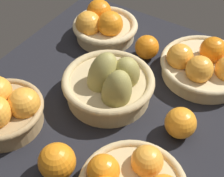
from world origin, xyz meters
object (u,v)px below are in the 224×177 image
at_px(basket_near_right, 4,110).
at_px(basket_near_left, 103,26).
at_px(basket_far_left, 205,65).
at_px(basket_center_pears, 111,85).
at_px(loose_orange_back_gap, 57,162).
at_px(loose_orange_side_gap, 147,47).
at_px(loose_orange_front_gap, 181,122).

height_order(basket_near_right, basket_near_left, basket_near_right).
height_order(basket_near_left, basket_far_left, basket_near_left).
distance_m(basket_center_pears, loose_orange_back_gap, 0.25).
relative_size(loose_orange_back_gap, loose_orange_side_gap, 1.15).
distance_m(basket_near_left, loose_orange_front_gap, 0.43).
bearing_deg(basket_near_left, loose_orange_side_gap, 85.51).
bearing_deg(loose_orange_back_gap, basket_near_left, -157.97).
height_order(loose_orange_front_gap, loose_orange_side_gap, loose_orange_front_gap).
relative_size(basket_center_pears, basket_near_left, 1.17).
height_order(basket_center_pears, loose_orange_front_gap, basket_center_pears).
relative_size(basket_center_pears, loose_orange_back_gap, 2.93).
bearing_deg(loose_orange_back_gap, loose_orange_side_gap, -176.88).
bearing_deg(loose_orange_back_gap, basket_far_left, 161.94).
relative_size(basket_near_left, loose_orange_front_gap, 2.70).
distance_m(basket_far_left, loose_orange_side_gap, 0.18).
distance_m(loose_orange_front_gap, loose_orange_back_gap, 0.30).
height_order(loose_orange_back_gap, loose_orange_side_gap, loose_orange_back_gap).
distance_m(basket_far_left, loose_orange_front_gap, 0.22).
relative_size(basket_center_pears, loose_orange_front_gap, 3.17).
bearing_deg(loose_orange_front_gap, basket_far_left, -172.75).
xyz_separation_m(basket_near_right, basket_near_left, (-0.43, 0.01, -0.00)).
height_order(basket_center_pears, basket_far_left, basket_center_pears).
height_order(basket_near_right, loose_orange_back_gap, basket_near_right).
distance_m(basket_far_left, loose_orange_back_gap, 0.49).
height_order(basket_far_left, loose_orange_side_gap, basket_far_left).
xyz_separation_m(basket_center_pears, loose_orange_back_gap, (0.25, 0.02, -0.01)).
xyz_separation_m(basket_near_left, loose_orange_back_gap, (0.47, 0.19, -0.00)).
bearing_deg(basket_near_left, loose_orange_back_gap, 22.03).
bearing_deg(loose_orange_back_gap, basket_center_pears, -175.09).
distance_m(basket_near_left, loose_orange_side_gap, 0.17).
distance_m(basket_near_right, loose_orange_side_gap, 0.45).
relative_size(basket_near_left, loose_orange_side_gap, 2.87).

